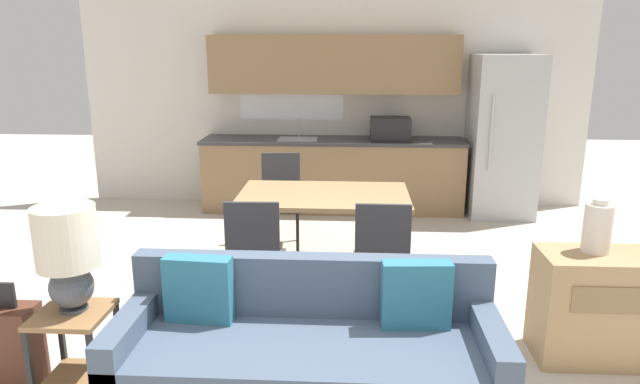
{
  "coord_description": "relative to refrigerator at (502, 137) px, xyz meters",
  "views": [
    {
      "loc": [
        0.25,
        -2.7,
        2.05
      ],
      "look_at": [
        0.0,
        1.5,
        0.95
      ],
      "focal_mm": 32.0,
      "sensor_mm": 36.0,
      "label": 1
    }
  ],
  "objects": [
    {
      "name": "dining_chair_near_left",
      "position": [
        -2.52,
        -2.92,
        -0.45
      ],
      "size": [
        0.44,
        0.44,
        0.95
      ],
      "rotation": [
        0.0,
        0.0,
        3.19
      ],
      "color": "#38383D",
      "rests_on": "ground_plane"
    },
    {
      "name": "suitcase",
      "position": [
        -3.93,
        -3.91,
        -0.7
      ],
      "size": [
        0.47,
        0.22,
        0.68
      ],
      "color": "brown",
      "rests_on": "ground_plane"
    },
    {
      "name": "wall_back",
      "position": [
        -2.05,
        0.42,
        0.39
      ],
      "size": [
        6.4,
        0.07,
        2.7
      ],
      "color": "silver",
      "rests_on": "ground_plane"
    },
    {
      "name": "side_table",
      "position": [
        -3.41,
        -3.99,
        -0.6
      ],
      "size": [
        0.41,
        0.41,
        0.54
      ],
      "color": "olive",
      "rests_on": "ground_plane"
    },
    {
      "name": "couch",
      "position": [
        -2.04,
        -3.97,
        -0.63
      ],
      "size": [
        2.15,
        0.8,
        0.84
      ],
      "color": "#3D2D1E",
      "rests_on": "ground_plane"
    },
    {
      "name": "kitchen_counter",
      "position": [
        -2.03,
        0.12,
        -0.12
      ],
      "size": [
        3.24,
        0.65,
        2.15
      ],
      "color": "#8E704C",
      "rests_on": "ground_plane"
    },
    {
      "name": "vase",
      "position": [
        -0.21,
        -3.32,
        -0.06
      ],
      "size": [
        0.18,
        0.18,
        0.35
      ],
      "color": "beige",
      "rests_on": "credenza"
    },
    {
      "name": "dining_chair_far_left",
      "position": [
        -2.53,
        -1.25,
        -0.45
      ],
      "size": [
        0.46,
        0.46,
        0.95
      ],
      "rotation": [
        0.0,
        0.0,
        0.09
      ],
      "color": "#38383D",
      "rests_on": "ground_plane"
    },
    {
      "name": "dining_table",
      "position": [
        -2.05,
        -2.09,
        -0.26
      ],
      "size": [
        1.49,
        0.94,
        0.77
      ],
      "color": "tan",
      "rests_on": "ground_plane"
    },
    {
      "name": "table_lamp",
      "position": [
        -3.41,
        -3.96,
        -0.06
      ],
      "size": [
        0.35,
        0.35,
        0.63
      ],
      "color": "#4C515B",
      "rests_on": "side_table"
    },
    {
      "name": "credenza",
      "position": [
        0.08,
        -3.37,
        -0.59
      ],
      "size": [
        1.29,
        0.44,
        0.74
      ],
      "color": "tan",
      "rests_on": "ground_plane"
    },
    {
      "name": "refrigerator",
      "position": [
        0.0,
        0.0,
        0.0
      ],
      "size": [
        0.76,
        0.77,
        1.93
      ],
      "color": "#B7BABC",
      "rests_on": "ground_plane"
    },
    {
      "name": "dining_chair_near_right",
      "position": [
        -1.57,
        -2.92,
        -0.45
      ],
      "size": [
        0.42,
        0.42,
        0.95
      ],
      "rotation": [
        0.0,
        0.0,
        3.13
      ],
      "color": "#38383D",
      "rests_on": "ground_plane"
    }
  ]
}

